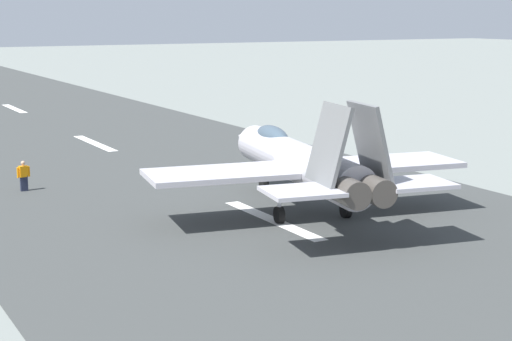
% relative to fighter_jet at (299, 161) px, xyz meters
% --- Properties ---
extents(ground_plane, '(400.00, 400.00, 0.00)m').
position_rel_fighter_jet_xyz_m(ground_plane, '(-0.64, 1.86, -2.40)').
color(ground_plane, slate).
extents(runway_strip, '(240.00, 26.00, 0.02)m').
position_rel_fighter_jet_xyz_m(runway_strip, '(-0.66, 1.86, -2.39)').
color(runway_strip, '#3A3D3C').
rests_on(runway_strip, ground).
extents(fighter_jet, '(17.22, 14.87, 5.60)m').
position_rel_fighter_jet_xyz_m(fighter_jet, '(0.00, 0.00, 0.00)').
color(fighter_jet, '#AFADB6').
rests_on(fighter_jet, ground).
extents(crew_person, '(0.34, 0.69, 1.59)m').
position_rel_fighter_jet_xyz_m(crew_person, '(10.69, 10.07, -1.60)').
color(crew_person, '#1E2338').
rests_on(crew_person, ground).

